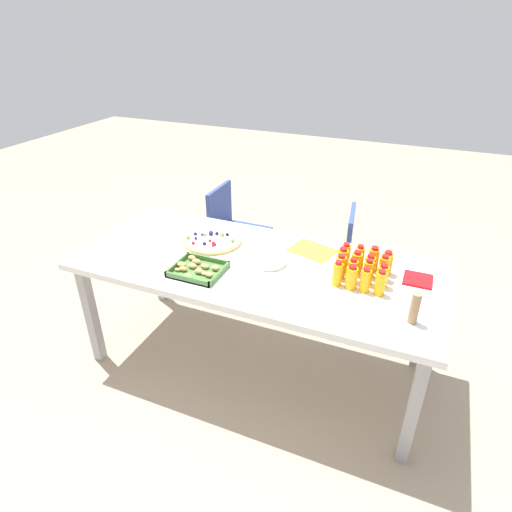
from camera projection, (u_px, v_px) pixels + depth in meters
name	position (u px, v px, depth m)	size (l,w,h in m)	color
ground_plane	(256.00, 361.00, 2.85)	(12.00, 12.00, 0.00)	tan
party_table	(256.00, 272.00, 2.51)	(2.10, 0.91, 0.75)	white
chair_near_left	(364.00, 256.00, 3.06)	(0.45, 0.45, 0.83)	#33478C
chair_near_right	(233.00, 228.00, 3.47)	(0.40, 0.40, 0.83)	#33478C
juice_bottle_0	(387.00, 263.00, 2.35)	(0.06, 0.06, 0.14)	#F9AD14
juice_bottle_1	(373.00, 259.00, 2.38)	(0.06, 0.06, 0.15)	#F9AC14
juice_bottle_2	(359.00, 258.00, 2.40)	(0.05, 0.05, 0.14)	#FAAD14
juice_bottle_3	(345.00, 255.00, 2.42)	(0.06, 0.06, 0.14)	#F9AC14
juice_bottle_4	(384.00, 268.00, 2.30)	(0.06, 0.06, 0.15)	#FAAD14
juice_bottle_5	(369.00, 267.00, 2.32)	(0.06, 0.06, 0.13)	#F9AC14
juice_bottle_6	(356.00, 263.00, 2.35)	(0.06, 0.06, 0.14)	#FAAE14
juice_bottle_7	(342.00, 260.00, 2.37)	(0.06, 0.06, 0.15)	#FAAD14
juice_bottle_8	(382.00, 276.00, 2.24)	(0.06, 0.06, 0.13)	#F9AD14
juice_bottle_9	(368.00, 272.00, 2.26)	(0.05, 0.05, 0.15)	#F9AD14
juice_bottle_10	(352.00, 271.00, 2.28)	(0.05, 0.05, 0.14)	#FAAB14
juice_bottle_11	(340.00, 267.00, 2.31)	(0.06, 0.06, 0.14)	#F9AE14
juice_bottle_12	(380.00, 283.00, 2.17)	(0.05, 0.05, 0.14)	#F9AC14
juice_bottle_13	(365.00, 280.00, 2.20)	(0.05, 0.05, 0.14)	#F9AB14
juice_bottle_14	(351.00, 278.00, 2.22)	(0.06, 0.06, 0.14)	#FAAD14
juice_bottle_15	(337.00, 274.00, 2.25)	(0.05, 0.05, 0.14)	#F9AD14
fruit_pizza	(213.00, 240.00, 2.70)	(0.37, 0.37, 0.05)	tan
snack_tray	(197.00, 269.00, 2.39)	(0.28, 0.25, 0.04)	#477238
plate_stack	(269.00, 261.00, 2.47)	(0.19, 0.19, 0.03)	silver
napkin_stack	(418.00, 280.00, 2.31)	(0.15, 0.15, 0.01)	red
cardboard_tube	(415.00, 308.00, 1.96)	(0.04, 0.04, 0.16)	#9E7A56
paper_folder	(312.00, 250.00, 2.61)	(0.26, 0.20, 0.01)	yellow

